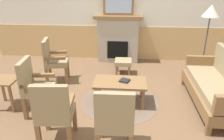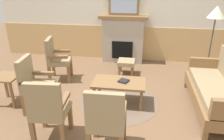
% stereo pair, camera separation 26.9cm
% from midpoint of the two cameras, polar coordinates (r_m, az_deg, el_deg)
% --- Properties ---
extents(ground_plane, '(14.00, 14.00, 0.00)m').
position_cam_midpoint_polar(ground_plane, '(4.14, 1.13, -8.93)').
color(ground_plane, brown).
extents(wall_back, '(7.20, 0.14, 2.70)m').
position_cam_midpoint_polar(wall_back, '(6.16, 4.61, 14.72)').
color(wall_back, silver).
rests_on(wall_back, ground_plane).
extents(fireplace, '(1.30, 0.44, 1.28)m').
position_cam_midpoint_polar(fireplace, '(6.05, 4.23, 8.21)').
color(fireplace, '#A39989').
rests_on(fireplace, ground_plane).
extents(framed_picture, '(0.80, 0.04, 0.56)m').
position_cam_midpoint_polar(framed_picture, '(5.89, 4.49, 16.78)').
color(framed_picture, brown).
rests_on(framed_picture, fireplace).
extents(couch, '(0.70, 1.80, 0.98)m').
position_cam_midpoint_polar(couch, '(4.26, 27.61, -4.71)').
color(couch, brown).
rests_on(couch, ground_plane).
extents(coffee_table, '(0.96, 0.56, 0.44)m').
position_cam_midpoint_polar(coffee_table, '(4.01, 3.77, -3.78)').
color(coffee_table, brown).
rests_on(coffee_table, ground_plane).
extents(round_rug, '(1.48, 1.48, 0.01)m').
position_cam_midpoint_polar(round_rug, '(4.20, 3.64, -8.45)').
color(round_rug, brown).
rests_on(round_rug, ground_plane).
extents(book_on_table, '(0.21, 0.22, 0.03)m').
position_cam_midpoint_polar(book_on_table, '(3.99, 4.99, -2.88)').
color(book_on_table, black).
rests_on(book_on_table, coffee_table).
extents(footstool, '(0.40, 0.40, 0.36)m').
position_cam_midpoint_polar(footstool, '(5.28, 5.24, 1.75)').
color(footstool, brown).
rests_on(footstool, ground_plane).
extents(armchair_near_fireplace, '(0.52, 0.52, 0.98)m').
position_cam_midpoint_polar(armchair_near_fireplace, '(3.92, -17.93, -3.09)').
color(armchair_near_fireplace, brown).
rests_on(armchair_near_fireplace, ground_plane).
extents(armchair_by_window_left, '(0.56, 0.56, 0.98)m').
position_cam_midpoint_polar(armchair_by_window_left, '(5.03, -12.92, 3.21)').
color(armchair_by_window_left, brown).
rests_on(armchair_by_window_left, ground_plane).
extents(armchair_front_left, '(0.49, 0.49, 0.98)m').
position_cam_midpoint_polar(armchair_front_left, '(2.84, 1.29, -12.62)').
color(armchair_front_left, brown).
rests_on(armchair_front_left, ground_plane).
extents(armchair_front_center, '(0.52, 0.52, 0.98)m').
position_cam_midpoint_polar(armchair_front_center, '(3.12, -13.95, -9.68)').
color(armchair_front_center, brown).
rests_on(armchair_front_center, ground_plane).
extents(side_table, '(0.44, 0.44, 0.55)m').
position_cam_midpoint_polar(side_table, '(4.37, -24.22, -2.86)').
color(side_table, brown).
rests_on(side_table, ground_plane).
extents(floor_lamp_by_couch, '(0.36, 0.36, 1.68)m').
position_cam_midpoint_polar(floor_lamp_by_couch, '(5.13, 26.98, 12.28)').
color(floor_lamp_by_couch, '#332D28').
rests_on(floor_lamp_by_couch, ground_plane).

